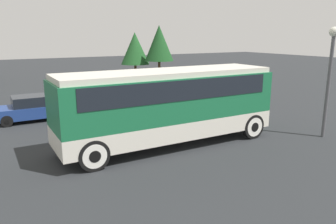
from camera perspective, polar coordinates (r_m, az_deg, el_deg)
The scene contains 7 objects.
ground_plane at distance 14.53m, azimuth 0.00°, elevation -5.66°, with size 120.00×120.00×0.00m, color #26282B.
tour_bus at distance 14.06m, azimuth 0.34°, elevation 2.04°, with size 9.59×2.67×3.28m.
parked_car_near at distance 21.08m, azimuth 3.94°, elevation 2.24°, with size 4.52×1.85×1.38m.
parked_car_mid at distance 19.96m, azimuth -22.10°, elevation 0.65°, with size 4.08×1.83×1.41m.
lamp_post at distance 16.65m, azimuth 26.45°, elevation 7.32°, with size 0.44×0.44×5.08m.
tree_center at distance 35.94m, azimuth -1.56°, elevation 11.89°, with size 3.11×3.11×5.75m.
tree_right at distance 37.80m, azimuth -5.77°, elevation 10.96°, with size 3.21×3.21×5.02m.
Camera 1 is at (-6.82, -11.94, 4.72)m, focal length 35.00 mm.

